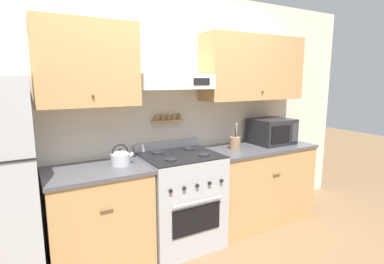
# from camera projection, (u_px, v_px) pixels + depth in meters

# --- Properties ---
(ground_plane) EXTENTS (16.00, 16.00, 0.00)m
(ground_plane) POSITION_uv_depth(u_px,v_px,m) (196.00, 257.00, 2.82)
(ground_plane) COLOR brown
(wall_back) EXTENTS (5.20, 0.46, 2.55)m
(wall_back) POSITION_uv_depth(u_px,v_px,m) (175.00, 100.00, 3.12)
(wall_back) COLOR beige
(wall_back) RESTS_ON ground_plane
(counter_left) EXTENTS (0.86, 0.63, 0.90)m
(counter_left) POSITION_uv_depth(u_px,v_px,m) (99.00, 218.00, 2.63)
(counter_left) COLOR tan
(counter_left) RESTS_ON ground_plane
(counter_right) EXTENTS (1.29, 0.63, 0.90)m
(counter_right) POSITION_uv_depth(u_px,v_px,m) (257.00, 183.00, 3.51)
(counter_right) COLOR tan
(counter_right) RESTS_ON ground_plane
(stove_range) EXTENTS (0.73, 0.66, 1.01)m
(stove_range) POSITION_uv_depth(u_px,v_px,m) (181.00, 199.00, 3.00)
(stove_range) COLOR #ADAFB5
(stove_range) RESTS_ON ground_plane
(tea_kettle) EXTENTS (0.21, 0.17, 0.19)m
(tea_kettle) POSITION_uv_depth(u_px,v_px,m) (121.00, 157.00, 2.65)
(tea_kettle) COLOR #B7B7BC
(tea_kettle) RESTS_ON counter_left
(microwave) EXTENTS (0.46, 0.41, 0.30)m
(microwave) POSITION_uv_depth(u_px,v_px,m) (272.00, 131.00, 3.54)
(microwave) COLOR #232326
(microwave) RESTS_ON counter_right
(utensil_crock) EXTENTS (0.12, 0.12, 0.29)m
(utensil_crock) POSITION_uv_depth(u_px,v_px,m) (235.00, 142.00, 3.27)
(utensil_crock) COLOR #8E7051
(utensil_crock) RESTS_ON counter_right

